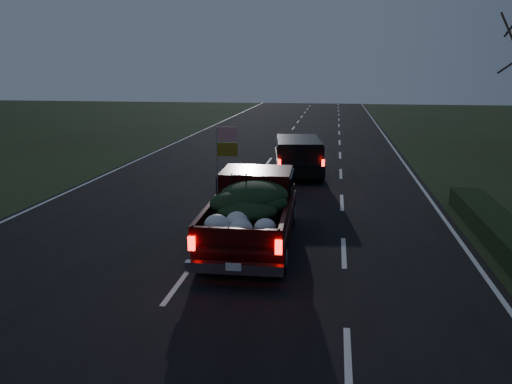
% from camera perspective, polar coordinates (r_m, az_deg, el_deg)
% --- Properties ---
extents(ground, '(120.00, 120.00, 0.00)m').
position_cam_1_polar(ground, '(11.24, -8.81, -10.38)').
color(ground, black).
rests_on(ground, ground).
extents(road_asphalt, '(14.00, 120.00, 0.02)m').
position_cam_1_polar(road_asphalt, '(11.24, -8.81, -10.33)').
color(road_asphalt, black).
rests_on(road_asphalt, ground).
extents(pickup_truck, '(2.22, 5.43, 2.81)m').
position_cam_1_polar(pickup_truck, '(13.18, -0.42, -1.67)').
color(pickup_truck, '#310706').
rests_on(pickup_truck, ground).
extents(lead_suv, '(2.53, 4.85, 1.33)m').
position_cam_1_polar(lead_suv, '(22.03, 4.83, 4.47)').
color(lead_suv, black).
rests_on(lead_suv, ground).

